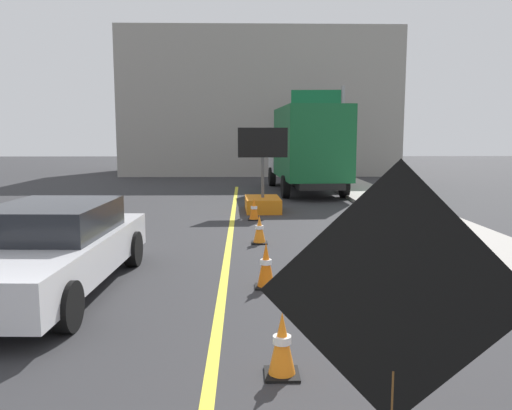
# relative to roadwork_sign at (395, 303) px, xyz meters

# --- Properties ---
(lane_center_stripe) EXTENTS (0.14, 36.00, 0.01)m
(lane_center_stripe) POSITION_rel_roadwork_sign_xyz_m (-1.25, 3.73, -1.47)
(lane_center_stripe) COLOR yellow
(lane_center_stripe) RESTS_ON ground
(roadwork_sign) EXTENTS (1.61, 0.34, 2.33)m
(roadwork_sign) POSITION_rel_roadwork_sign_xyz_m (0.00, 0.00, 0.00)
(roadwork_sign) COLOR #593819
(roadwork_sign) RESTS_ON ground
(arrow_board_trailer) EXTENTS (1.60, 1.84, 2.70)m
(arrow_board_trailer) POSITION_rel_roadwork_sign_xyz_m (-0.30, 13.76, -0.99)
(arrow_board_trailer) COLOR orange
(arrow_board_trailer) RESTS_ON ground
(box_truck) EXTENTS (2.93, 7.84, 3.60)m
(box_truck) POSITION_rel_roadwork_sign_xyz_m (1.79, 19.32, 0.45)
(box_truck) COLOR black
(box_truck) RESTS_ON ground
(pickup_car) EXTENTS (2.19, 5.11, 1.38)m
(pickup_car) POSITION_rel_roadwork_sign_xyz_m (-3.97, 5.11, -0.77)
(pickup_car) COLOR silver
(pickup_car) RESTS_ON ground
(highway_guide_sign) EXTENTS (2.78, 0.35, 5.00)m
(highway_guide_sign) POSITION_rel_roadwork_sign_xyz_m (3.49, 24.44, 1.95)
(highway_guide_sign) COLOR gray
(highway_guide_sign) RESTS_ON ground
(far_building_block) EXTENTS (16.88, 9.11, 8.78)m
(far_building_block) POSITION_rel_roadwork_sign_xyz_m (0.08, 32.20, 2.92)
(far_building_block) COLOR gray
(far_building_block) RESTS_ON ground
(traffic_cone_near_sign) EXTENTS (0.36, 0.36, 0.68)m
(traffic_cone_near_sign) POSITION_rel_roadwork_sign_xyz_m (-0.52, 2.10, -1.14)
(traffic_cone_near_sign) COLOR black
(traffic_cone_near_sign) RESTS_ON ground
(traffic_cone_mid_lane) EXTENTS (0.36, 0.36, 0.75)m
(traffic_cone_mid_lane) POSITION_rel_roadwork_sign_xyz_m (-0.55, 5.22, -1.10)
(traffic_cone_mid_lane) COLOR black
(traffic_cone_mid_lane) RESTS_ON ground
(traffic_cone_far_lane) EXTENTS (0.36, 0.36, 0.65)m
(traffic_cone_far_lane) POSITION_rel_roadwork_sign_xyz_m (-0.55, 8.69, -1.15)
(traffic_cone_far_lane) COLOR black
(traffic_cone_far_lane) RESTS_ON ground
(traffic_cone_curbside) EXTENTS (0.36, 0.36, 0.64)m
(traffic_cone_curbside) POSITION_rel_roadwork_sign_xyz_m (-0.61, 11.98, -1.16)
(traffic_cone_curbside) COLOR black
(traffic_cone_curbside) RESTS_ON ground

